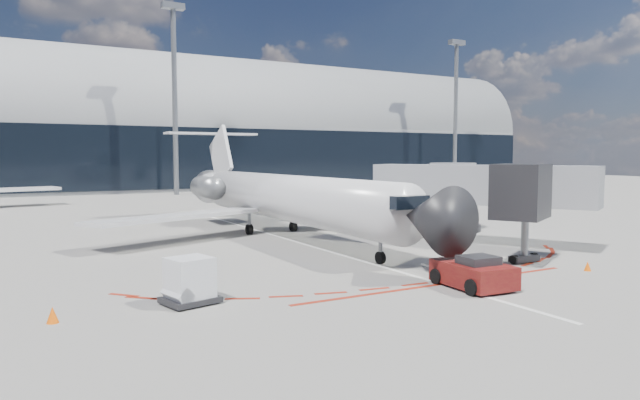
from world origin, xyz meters
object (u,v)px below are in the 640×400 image
regional_jet (281,196)px  uld_container (190,281)px  pushback_tug (473,273)px  ramp_worker (458,251)px

regional_jet → uld_container: (-10.34, -14.35, -1.79)m
regional_jet → pushback_tug: size_ratio=6.08×
regional_jet → uld_container: 17.78m
ramp_worker → regional_jet: bearing=-77.1°
pushback_tug → regional_jet: bearing=95.2°
regional_jet → ramp_worker: 14.40m
ramp_worker → pushback_tug: bearing=58.5°
pushback_tug → uld_container: uld_container is taller
regional_jet → uld_container: bearing=-125.8°
regional_jet → pushback_tug: regional_jet is taller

